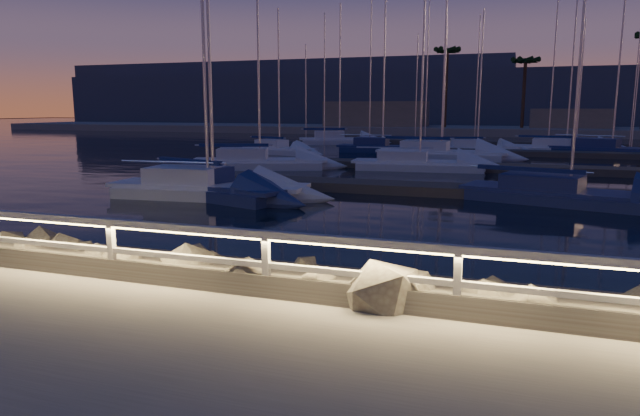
# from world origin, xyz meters

# --- Properties ---
(ground) EXTENTS (400.00, 400.00, 0.00)m
(ground) POSITION_xyz_m (0.00, 0.00, 0.00)
(ground) COLOR gray
(ground) RESTS_ON ground
(harbor_water) EXTENTS (400.00, 440.00, 0.60)m
(harbor_water) POSITION_xyz_m (0.00, 31.22, -0.97)
(harbor_water) COLOR black
(harbor_water) RESTS_ON ground
(guard_rail) EXTENTS (44.11, 0.12, 1.06)m
(guard_rail) POSITION_xyz_m (-0.07, -0.00, 0.77)
(guard_rail) COLOR silver
(guard_rail) RESTS_ON ground
(riprap) EXTENTS (31.59, 2.29, 1.24)m
(riprap) POSITION_xyz_m (-0.49, 1.04, -0.12)
(riprap) COLOR #646055
(riprap) RESTS_ON ground
(floating_docks) EXTENTS (22.00, 36.00, 0.40)m
(floating_docks) POSITION_xyz_m (0.00, 32.50, -0.40)
(floating_docks) COLOR #524B44
(floating_docks) RESTS_ON ground
(far_shore) EXTENTS (160.00, 14.00, 5.20)m
(far_shore) POSITION_xyz_m (-0.12, 74.05, 0.29)
(far_shore) COLOR gray
(far_shore) RESTS_ON ground
(palm_left) EXTENTS (3.00, 3.00, 11.20)m
(palm_left) POSITION_xyz_m (-8.00, 72.00, 10.14)
(palm_left) COLOR brown
(palm_left) RESTS_ON ground
(palm_center) EXTENTS (3.00, 3.00, 9.70)m
(palm_center) POSITION_xyz_m (2.00, 73.00, 8.78)
(palm_center) COLOR brown
(palm_center) RESTS_ON ground
(distant_hills) EXTENTS (230.00, 37.50, 18.00)m
(distant_hills) POSITION_xyz_m (-22.13, 133.69, 4.74)
(distant_hills) COLOR #3C465D
(distant_hills) RESTS_ON ground
(sailboat_a) EXTENTS (7.55, 4.19, 12.48)m
(sailboat_a) POSITION_xyz_m (-10.05, 12.18, -0.15)
(sailboat_a) COLOR navy
(sailboat_a) RESTS_ON ground
(sailboat_b) EXTENTS (8.19, 3.15, 13.64)m
(sailboat_b) POSITION_xyz_m (-10.25, 11.98, -0.15)
(sailboat_b) COLOR white
(sailboat_b) RESTS_ON ground
(sailboat_c) EXTENTS (7.97, 3.05, 13.22)m
(sailboat_c) POSITION_xyz_m (-3.88, 25.21, -0.18)
(sailboat_c) COLOR white
(sailboat_c) RESTS_ON ground
(sailboat_e) EXTENTS (6.75, 3.74, 11.16)m
(sailboat_e) POSITION_xyz_m (-16.24, 33.50, -0.18)
(sailboat_e) COLOR white
(sailboat_e) RESTS_ON ground
(sailboat_f) EXTENTS (8.27, 4.78, 13.63)m
(sailboat_f) POSITION_xyz_m (-13.02, 22.79, -0.15)
(sailboat_f) COLOR white
(sailboat_f) RESTS_ON ground
(sailboat_g) EXTENTS (9.13, 2.98, 15.34)m
(sailboat_g) POSITION_xyz_m (-3.70, 33.17, -0.14)
(sailboat_g) COLOR white
(sailboat_g) RESTS_ON ground
(sailboat_h) EXTENTS (8.23, 4.31, 13.41)m
(sailboat_h) POSITION_xyz_m (3.44, 15.18, -0.20)
(sailboat_h) COLOR navy
(sailboat_h) RESTS_ON ground
(sailboat_i) EXTENTS (7.35, 2.32, 12.51)m
(sailboat_i) POSITION_xyz_m (-8.92, 37.58, -0.15)
(sailboat_i) COLOR navy
(sailboat_i) RESTS_ON ground
(sailboat_j) EXTENTS (6.92, 3.70, 11.37)m
(sailboat_j) POSITION_xyz_m (-1.61, 40.21, -0.20)
(sailboat_j) COLOR white
(sailboat_j) RESTS_ON ground
(sailboat_k) EXTENTS (9.21, 5.42, 15.13)m
(sailboat_k) POSITION_xyz_m (8.33, 41.07, -0.14)
(sailboat_k) COLOR navy
(sailboat_k) RESTS_ON ground
(sailboat_l) EXTENTS (8.51, 3.38, 14.02)m
(sailboat_l) POSITION_xyz_m (5.18, 42.36, -0.18)
(sailboat_l) COLOR white
(sailboat_l) RESTS_ON ground
(sailboat_m) EXTENTS (8.24, 5.11, 13.72)m
(sailboat_m) POSITION_xyz_m (-15.44, 46.67, -0.12)
(sailboat_m) COLOR white
(sailboat_m) RESTS_ON ground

